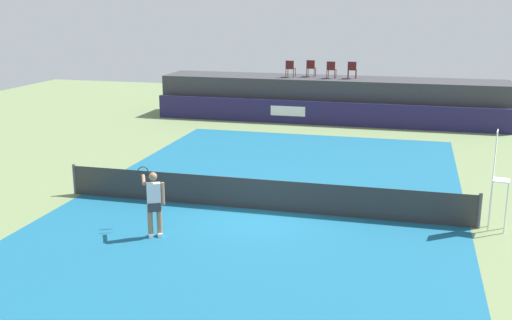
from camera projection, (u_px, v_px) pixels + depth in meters
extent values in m
plane|color=#6B7F51|center=(281.00, 182.00, 21.17)|extent=(48.00, 48.00, 0.00)
cube|color=#16597A|center=(260.00, 210.00, 18.36)|extent=(12.00, 22.00, 0.00)
cube|color=#231E4C|center=(326.00, 113.00, 30.86)|extent=(18.00, 0.20, 1.20)
cube|color=white|center=(288.00, 111.00, 31.21)|extent=(1.80, 0.02, 0.50)
cube|color=#38383D|center=(331.00, 98.00, 32.42)|extent=(18.00, 2.80, 2.20)
cylinder|color=#561919|center=(295.00, 73.00, 32.49)|extent=(0.04, 0.04, 0.44)
cylinder|color=#561919|center=(288.00, 72.00, 32.61)|extent=(0.04, 0.04, 0.44)
cylinder|color=#561919|center=(293.00, 73.00, 32.12)|extent=(0.04, 0.04, 0.44)
cylinder|color=#561919|center=(286.00, 73.00, 32.24)|extent=(0.04, 0.04, 0.44)
cube|color=#561919|center=(291.00, 68.00, 32.30)|extent=(0.47, 0.47, 0.03)
cube|color=#561919|center=(290.00, 65.00, 32.06)|extent=(0.44, 0.05, 0.42)
cylinder|color=#561919|center=(316.00, 72.00, 32.70)|extent=(0.04, 0.04, 0.44)
cylinder|color=#561919|center=(308.00, 72.00, 32.81)|extent=(0.04, 0.04, 0.44)
cylinder|color=#561919|center=(314.00, 73.00, 32.32)|extent=(0.04, 0.04, 0.44)
cylinder|color=#561919|center=(307.00, 73.00, 32.43)|extent=(0.04, 0.04, 0.44)
cube|color=#561919|center=(311.00, 68.00, 32.51)|extent=(0.45, 0.45, 0.03)
cube|color=#561919|center=(311.00, 64.00, 32.26)|extent=(0.44, 0.03, 0.42)
cylinder|color=#561919|center=(336.00, 74.00, 31.98)|extent=(0.04, 0.04, 0.44)
cylinder|color=#561919|center=(328.00, 74.00, 32.10)|extent=(0.04, 0.04, 0.44)
cylinder|color=#561919|center=(335.00, 75.00, 31.61)|extent=(0.04, 0.04, 0.44)
cylinder|color=#561919|center=(327.00, 74.00, 31.73)|extent=(0.04, 0.04, 0.44)
cube|color=#561919|center=(332.00, 70.00, 31.80)|extent=(0.47, 0.47, 0.03)
cube|color=#561919|center=(331.00, 66.00, 31.55)|extent=(0.44, 0.05, 0.42)
cylinder|color=#561919|center=(356.00, 74.00, 31.92)|extent=(0.04, 0.04, 0.44)
cylinder|color=#561919|center=(348.00, 74.00, 32.01)|extent=(0.04, 0.04, 0.44)
cylinder|color=#561919|center=(356.00, 75.00, 31.54)|extent=(0.04, 0.04, 0.44)
cylinder|color=#561919|center=(348.00, 75.00, 31.63)|extent=(0.04, 0.04, 0.44)
cube|color=#561919|center=(352.00, 70.00, 31.71)|extent=(0.45, 0.45, 0.03)
cube|color=#561919|center=(352.00, 66.00, 31.46)|extent=(0.44, 0.03, 0.42)
cylinder|color=white|center=(506.00, 209.00, 16.30)|extent=(0.04, 0.04, 1.40)
cylinder|color=white|center=(507.00, 204.00, 16.66)|extent=(0.04, 0.04, 1.40)
cylinder|color=white|center=(490.00, 207.00, 16.46)|extent=(0.04, 0.04, 1.40)
cylinder|color=white|center=(491.00, 202.00, 16.82)|extent=(0.04, 0.04, 1.40)
cube|color=white|center=(501.00, 180.00, 16.38)|extent=(0.51, 0.51, 0.03)
cube|color=white|center=(495.00, 155.00, 16.29)|extent=(0.10, 0.44, 1.33)
cube|color=#2D2D2D|center=(260.00, 195.00, 18.24)|extent=(12.40, 0.02, 0.95)
cylinder|color=#4C4C51|center=(75.00, 179.00, 19.74)|extent=(0.10, 0.10, 1.00)
cylinder|color=#4C4C51|center=(479.00, 211.00, 16.72)|extent=(0.10, 0.10, 1.00)
cube|color=white|center=(160.00, 234.00, 16.27)|extent=(0.22, 0.29, 0.10)
cylinder|color=#997051|center=(159.00, 218.00, 16.16)|extent=(0.14, 0.14, 0.82)
cube|color=white|center=(151.00, 235.00, 16.22)|extent=(0.22, 0.29, 0.10)
cylinder|color=#997051|center=(150.00, 219.00, 16.11)|extent=(0.14, 0.14, 0.82)
cube|color=#333338|center=(154.00, 206.00, 16.05)|extent=(0.40, 0.35, 0.24)
cube|color=silver|center=(154.00, 193.00, 15.96)|extent=(0.41, 0.34, 0.56)
sphere|color=#997051|center=(153.00, 176.00, 15.85)|extent=(0.22, 0.22, 0.22)
cylinder|color=#997051|center=(163.00, 194.00, 16.01)|extent=(0.09, 0.09, 0.60)
cylinder|color=#997051|center=(144.00, 180.00, 16.09)|extent=(0.35, 0.58, 0.14)
cylinder|color=black|center=(143.00, 175.00, 16.49)|extent=(0.28, 0.16, 0.03)
torus|color=black|center=(143.00, 172.00, 16.76)|extent=(0.28, 0.16, 0.30)
sphere|color=#D8EA33|center=(140.00, 186.00, 20.57)|extent=(0.07, 0.07, 0.07)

